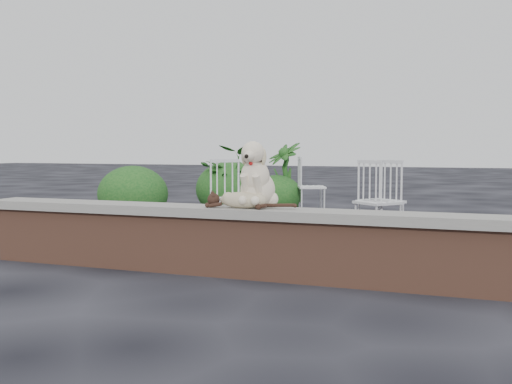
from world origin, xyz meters
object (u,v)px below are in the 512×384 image
(chair_b, at_px, (378,201))
(potted_plant_b, at_px, (284,178))
(dog, at_px, (258,174))
(potted_plant_a, at_px, (234,180))
(chair_c, at_px, (381,200))
(chair_e, at_px, (312,186))
(chair_a, at_px, (229,198))
(cat, at_px, (243,199))

(chair_b, xyz_separation_m, potted_plant_b, (-1.97, 2.59, 0.11))
(dog, bearing_deg, potted_plant_b, 104.64)
(chair_b, height_order, potted_plant_b, potted_plant_b)
(chair_b, distance_m, potted_plant_a, 3.31)
(dog, height_order, potted_plant_a, dog)
(potted_plant_b, bearing_deg, potted_plant_a, -138.53)
(chair_c, bearing_deg, chair_b, 119.38)
(dog, height_order, chair_b, dog)
(chair_b, distance_m, chair_e, 2.77)
(chair_e, bearing_deg, potted_plant_b, 44.35)
(dog, bearing_deg, chair_b, 72.68)
(chair_b, bearing_deg, potted_plant_a, -178.20)
(dog, xyz_separation_m, chair_a, (-1.12, 2.00, -0.39))
(chair_e, relative_size, potted_plant_a, 0.84)
(chair_b, height_order, chair_e, same)
(chair_a, xyz_separation_m, chair_e, (0.34, 2.58, 0.00))
(cat, bearing_deg, chair_e, 97.76)
(chair_a, relative_size, chair_e, 1.00)
(dog, bearing_deg, chair_a, 118.57)
(cat, xyz_separation_m, chair_e, (-0.70, 4.73, -0.19))
(chair_c, bearing_deg, chair_e, -22.54)
(cat, height_order, potted_plant_b, potted_plant_b)
(potted_plant_b, bearing_deg, chair_c, -50.97)
(chair_b, relative_size, chair_c, 1.00)
(chair_e, height_order, potted_plant_b, potted_plant_b)
(chair_e, xyz_separation_m, potted_plant_b, (-0.53, 0.22, 0.11))
(dog, height_order, chair_e, dog)
(chair_e, relative_size, potted_plant_b, 0.80)
(chair_b, distance_m, potted_plant_b, 3.26)
(chair_c, xyz_separation_m, potted_plant_b, (-1.99, 2.45, 0.11))
(chair_b, relative_size, chair_e, 1.00)
(potted_plant_a, bearing_deg, chair_b, -37.25)
(chair_a, bearing_deg, cat, -103.22)
(chair_c, bearing_deg, dog, 108.34)
(cat, xyz_separation_m, chair_c, (0.76, 2.50, -0.19))
(cat, height_order, chair_e, chair_e)
(cat, height_order, potted_plant_a, potted_plant_a)
(chair_e, bearing_deg, dog, 166.50)
(chair_e, relative_size, chair_c, 1.00)
(dog, height_order, chair_c, dog)
(cat, distance_m, chair_b, 2.48)
(chair_a, distance_m, chair_b, 1.79)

